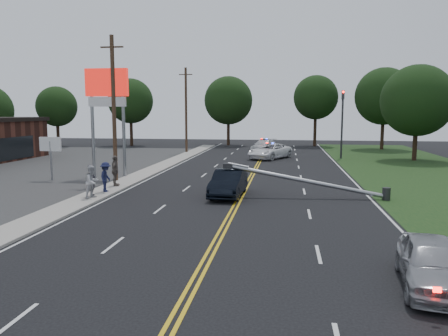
# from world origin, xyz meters

# --- Properties ---
(ground) EXTENTS (120.00, 120.00, 0.00)m
(ground) POSITION_xyz_m (0.00, 0.00, 0.00)
(ground) COLOR black
(ground) RESTS_ON ground
(sidewalk) EXTENTS (1.80, 70.00, 0.12)m
(sidewalk) POSITION_xyz_m (-8.40, 10.00, 0.06)
(sidewalk) COLOR gray
(sidewalk) RESTS_ON ground
(centerline_yellow) EXTENTS (0.36, 80.00, 0.00)m
(centerline_yellow) POSITION_xyz_m (0.00, 10.00, 0.01)
(centerline_yellow) COLOR gold
(centerline_yellow) RESTS_ON ground
(pylon_sign) EXTENTS (3.20, 0.35, 8.00)m
(pylon_sign) POSITION_xyz_m (-10.50, 14.00, 6.00)
(pylon_sign) COLOR gray
(pylon_sign) RESTS_ON ground
(small_sign) EXTENTS (1.60, 0.14, 3.10)m
(small_sign) POSITION_xyz_m (-14.00, 12.00, 2.33)
(small_sign) COLOR gray
(small_sign) RESTS_ON ground
(traffic_signal) EXTENTS (0.28, 0.41, 7.05)m
(traffic_signal) POSITION_xyz_m (8.30, 30.00, 4.21)
(traffic_signal) COLOR #2D2D30
(traffic_signal) RESTS_ON ground
(fallen_streetlight) EXTENTS (9.36, 0.44, 1.91)m
(fallen_streetlight) POSITION_xyz_m (4.19, 8.00, 0.92)
(fallen_streetlight) COLOR #2D2D30
(fallen_streetlight) RESTS_ON ground
(utility_pole_mid) EXTENTS (1.60, 0.28, 10.00)m
(utility_pole_mid) POSITION_xyz_m (-9.20, 12.00, 5.08)
(utility_pole_mid) COLOR #382619
(utility_pole_mid) RESTS_ON ground
(utility_pole_far) EXTENTS (1.60, 0.28, 10.00)m
(utility_pole_far) POSITION_xyz_m (-9.20, 34.00, 5.08)
(utility_pole_far) COLOR #382619
(utility_pole_far) RESTS_ON ground
(tree_4) EXTENTS (5.59, 5.59, 8.41)m
(tree_4) POSITION_xyz_m (-29.32, 40.92, 5.60)
(tree_4) COLOR black
(tree_4) RESTS_ON ground
(tree_5) EXTENTS (6.41, 6.41, 9.61)m
(tree_5) POSITION_xyz_m (-19.55, 43.73, 6.39)
(tree_5) COLOR black
(tree_5) RESTS_ON ground
(tree_6) EXTENTS (6.96, 6.96, 9.98)m
(tree_6) POSITION_xyz_m (-5.79, 46.45, 6.49)
(tree_6) COLOR black
(tree_6) RESTS_ON ground
(tree_7) EXTENTS (6.22, 6.22, 10.00)m
(tree_7) POSITION_xyz_m (6.64, 46.65, 6.87)
(tree_7) COLOR black
(tree_7) RESTS_ON ground
(tree_8) EXTENTS (7.36, 7.36, 10.53)m
(tree_8) POSITION_xyz_m (14.95, 42.27, 6.84)
(tree_8) COLOR black
(tree_8) RESTS_ON ground
(tree_9) EXTENTS (7.09, 7.09, 9.52)m
(tree_9) POSITION_xyz_m (15.38, 29.14, 5.97)
(tree_9) COLOR black
(tree_9) RESTS_ON ground
(crashed_sedan) EXTENTS (1.84, 4.73, 1.54)m
(crashed_sedan) POSITION_xyz_m (-0.72, 7.94, 0.77)
(crashed_sedan) COLOR black
(crashed_sedan) RESTS_ON ground
(waiting_sedan) EXTENTS (2.26, 4.37, 1.42)m
(waiting_sedan) POSITION_xyz_m (6.60, -4.48, 0.71)
(waiting_sedan) COLOR #999BA1
(waiting_sedan) RESTS_ON ground
(emergency_a) EXTENTS (5.01, 6.28, 1.59)m
(emergency_a) POSITION_xyz_m (0.90, 28.73, 0.79)
(emergency_a) COLOR white
(emergency_a) RESTS_ON ground
(emergency_b) EXTENTS (3.37, 5.68, 1.54)m
(emergency_b) POSITION_xyz_m (-0.05, 36.08, 0.77)
(emergency_b) COLOR silver
(emergency_b) RESTS_ON ground
(bystander_a) EXTENTS (0.56, 0.73, 1.78)m
(bystander_a) POSITION_xyz_m (-8.34, 6.34, 1.01)
(bystander_a) COLOR #282830
(bystander_a) RESTS_ON sidewalk
(bystander_b) EXTENTS (0.94, 1.06, 1.81)m
(bystander_b) POSITION_xyz_m (-8.06, 5.76, 1.03)
(bystander_b) COLOR #B9B9BE
(bystander_b) RESTS_ON sidewalk
(bystander_c) EXTENTS (0.76, 1.21, 1.78)m
(bystander_c) POSITION_xyz_m (-8.08, 7.67, 1.01)
(bystander_c) COLOR #181C3D
(bystander_c) RESTS_ON sidewalk
(bystander_d) EXTENTS (0.71, 1.23, 1.97)m
(bystander_d) POSITION_xyz_m (-8.32, 9.71, 1.11)
(bystander_d) COLOR #5B5149
(bystander_d) RESTS_ON sidewalk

